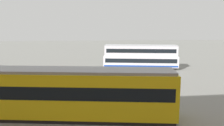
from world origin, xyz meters
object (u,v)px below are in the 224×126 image
Objects in this scene: tram_yellow at (76,93)px; pedestrian_crossing at (132,82)px; double_decker_bus at (140,57)px; pedestrian_near_railing at (76,75)px; info_sign at (35,73)px.

tram_yellow is 7.91m from pedestrian_crossing.
double_decker_bus is 7.31× the size of pedestrian_near_railing.
tram_yellow is 9.88m from info_sign.
double_decker_bus is at bearing -106.35° from pedestrian_crossing.
tram_yellow reaches higher than pedestrian_near_railing.
double_decker_bus is 6.60× the size of pedestrian_crossing.
tram_yellow is 10.61m from pedestrian_near_railing.
double_decker_bus is at bearing -115.27° from tram_yellow.
pedestrian_near_railing is at bearing -155.39° from info_sign.
pedestrian_near_railing is 0.90× the size of pedestrian_crossing.
info_sign is (4.76, -8.66, -0.28)m from tram_yellow.
tram_yellow reaches higher than pedestrian_crossing.
pedestrian_near_railing is at bearing -38.56° from pedestrian_crossing.
pedestrian_crossing is at bearing 164.80° from info_sign.
tram_yellow is 6.12× the size of info_sign.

